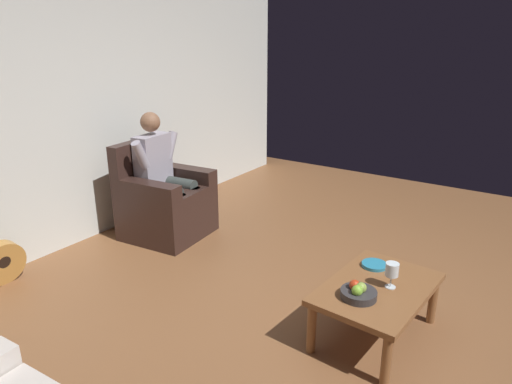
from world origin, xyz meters
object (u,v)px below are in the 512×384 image
(armchair, at_px, (164,203))
(coffee_table, at_px, (377,293))
(person_seated, at_px, (163,171))
(fruit_bowl, at_px, (358,292))
(wine_glass_near, at_px, (392,271))
(decorative_dish, at_px, (374,265))
(guitar, at_px, (1,259))

(armchair, xyz_separation_m, coffee_table, (0.46, 2.40, -0.01))
(armchair, xyz_separation_m, person_seated, (-0.00, 0.01, 0.33))
(armchair, height_order, fruit_bowl, armchair)
(wine_glass_near, height_order, fruit_bowl, wine_glass_near)
(person_seated, height_order, wine_glass_near, person_seated)
(armchair, height_order, decorative_dish, armchair)
(guitar, xyz_separation_m, wine_glass_near, (-1.04, 2.88, 0.29))
(coffee_table, bearing_deg, fruit_bowl, -15.35)
(fruit_bowl, bearing_deg, armchair, -105.96)
(person_seated, relative_size, fruit_bowl, 5.47)
(coffee_table, distance_m, guitar, 2.99)
(fruit_bowl, height_order, decorative_dish, fruit_bowl)
(fruit_bowl, bearing_deg, coffee_table, 164.65)
(armchair, relative_size, decorative_dish, 5.35)
(armchair, relative_size, wine_glass_near, 5.51)
(person_seated, bearing_deg, coffee_table, 73.66)
(wine_glass_near, relative_size, decorative_dish, 0.97)
(wine_glass_near, relative_size, fruit_bowl, 0.76)
(armchair, height_order, guitar, guitar)
(coffee_table, height_order, guitar, guitar)
(fruit_bowl, distance_m, decorative_dish, 0.46)
(armchair, distance_m, person_seated, 0.33)
(decorative_dish, bearing_deg, person_seated, -95.35)
(armchair, relative_size, guitar, 0.98)
(guitar, height_order, decorative_dish, guitar)
(person_seated, distance_m, guitar, 1.60)
(person_seated, bearing_deg, armchair, -90.00)
(coffee_table, bearing_deg, person_seated, -100.99)
(person_seated, height_order, fruit_bowl, person_seated)
(armchair, distance_m, decorative_dish, 2.29)
(wine_glass_near, bearing_deg, coffee_table, -67.35)
(coffee_table, relative_size, wine_glass_near, 5.46)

